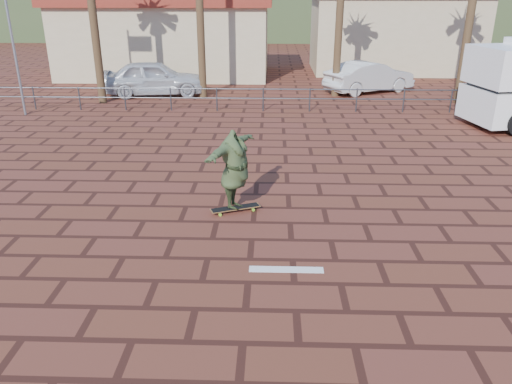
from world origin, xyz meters
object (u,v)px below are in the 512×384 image
skateboarder (235,170)px  car_silver (154,78)px  longboard (235,208)px  car_white (369,77)px

skateboarder → car_silver: (-4.99, 13.93, -0.21)m
longboard → car_silver: (-4.99, 13.93, 0.75)m
skateboarder → car_white: size_ratio=0.49×
longboard → skateboarder: bearing=68.1°
longboard → car_white: 16.18m
skateboarder → car_silver: bearing=40.8°
car_silver → longboard: bearing=-169.0°
longboard → car_white: (5.76, 15.10, 0.68)m
skateboarder → car_silver: size_ratio=0.46×
car_silver → car_white: car_silver is taller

